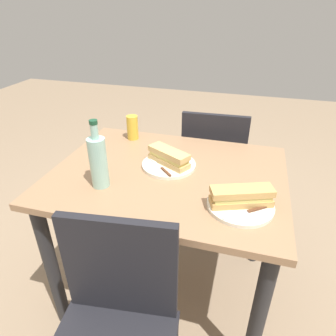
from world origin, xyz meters
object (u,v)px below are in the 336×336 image
object	(u,v)px
plate_near	(240,205)
knife_far	(161,168)
plate_far	(169,165)
baguette_sandwich_near	(242,196)
dining_table	(168,195)
knife_near	(248,212)
baguette_sandwich_far	(169,157)
water_bottle	(98,161)
chair_near	(213,164)
beer_glass	(132,127)
chair_far	(115,328)

from	to	relation	value
plate_near	knife_far	bearing A→B (deg)	-25.26
plate_far	knife_far	size ratio (longest dim) A/B	1.82
baguette_sandwich_near	plate_far	xyz separation A→B (m)	(0.34, -0.23, -0.04)
plate_far	knife_far	xyz separation A→B (m)	(0.02, 0.06, 0.01)
dining_table	knife_near	world-z (taller)	knife_near
knife_near	knife_far	distance (m)	0.44
knife_near	baguette_sandwich_far	distance (m)	0.46
knife_far	water_bottle	size ratio (longest dim) A/B	0.48
chair_near	plate_near	bearing A→B (deg)	104.25
water_bottle	plate_far	bearing A→B (deg)	-134.41
baguette_sandwich_far	knife_far	world-z (taller)	baguette_sandwich_far
chair_near	baguette_sandwich_far	distance (m)	0.64
knife_near	baguette_sandwich_far	xyz separation A→B (m)	(0.37, -0.27, 0.03)
plate_far	knife_far	bearing A→B (deg)	71.50
chair_near	plate_far	xyz separation A→B (m)	(0.14, 0.54, 0.26)
plate_near	beer_glass	xyz separation A→B (m)	(0.61, -0.47, 0.06)
dining_table	baguette_sandwich_far	world-z (taller)	baguette_sandwich_far
plate_far	beer_glass	bearing A→B (deg)	-41.89
dining_table	plate_near	bearing A→B (deg)	152.02
chair_far	knife_far	world-z (taller)	chair_far
baguette_sandwich_near	beer_glass	xyz separation A→B (m)	(0.61, -0.47, 0.02)
chair_far	plate_far	xyz separation A→B (m)	(0.00, -0.64, 0.26)
chair_near	knife_far	distance (m)	0.68
dining_table	beer_glass	distance (m)	0.45
baguette_sandwich_near	baguette_sandwich_far	size ratio (longest dim) A/B	1.11
knife_near	water_bottle	world-z (taller)	water_bottle
chair_near	knife_near	xyz separation A→B (m)	(-0.22, 0.81, 0.27)
chair_far	baguette_sandwich_far	world-z (taller)	chair_far
dining_table	baguette_sandwich_near	distance (m)	0.41
baguette_sandwich_near	beer_glass	size ratio (longest dim) A/B	1.83
knife_far	water_bottle	distance (m)	0.29
chair_near	knife_near	distance (m)	0.88
chair_far	knife_far	size ratio (longest dim) A/B	6.31
chair_far	plate_far	size ratio (longest dim) A/B	3.47
baguette_sandwich_near	knife_far	bearing A→B (deg)	-25.26
baguette_sandwich_near	beer_glass	bearing A→B (deg)	-37.57
chair_near	baguette_sandwich_far	size ratio (longest dim) A/B	4.01
chair_far	plate_near	distance (m)	0.60
plate_near	knife_far	size ratio (longest dim) A/B	1.82
knife_near	plate_far	distance (m)	0.46
dining_table	knife_far	xyz separation A→B (m)	(0.03, 0.01, 0.14)
baguette_sandwich_near	knife_far	xyz separation A→B (m)	(0.36, -0.17, -0.03)
dining_table	plate_far	xyz separation A→B (m)	(0.01, -0.05, 0.13)
plate_near	water_bottle	size ratio (longest dim) A/B	0.87
knife_far	water_bottle	world-z (taller)	water_bottle
dining_table	knife_near	distance (m)	0.44
chair_far	baguette_sandwich_near	size ratio (longest dim) A/B	3.62
knife_near	baguette_sandwich_far	world-z (taller)	baguette_sandwich_far
knife_near	plate_far	xyz separation A→B (m)	(0.37, -0.27, -0.01)
water_bottle	chair_near	bearing A→B (deg)	-115.60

